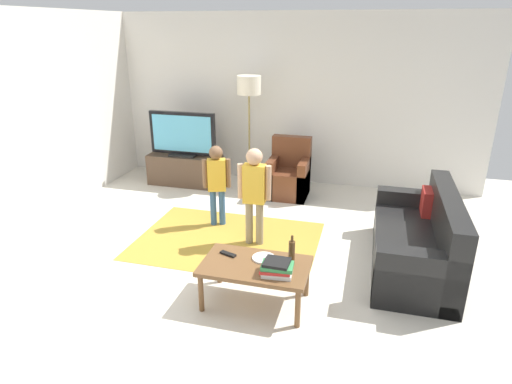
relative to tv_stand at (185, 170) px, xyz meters
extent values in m
plane|color=beige|center=(1.68, -2.30, -0.24)|extent=(7.80, 7.80, 0.00)
cube|color=silver|center=(1.68, 0.70, 1.11)|extent=(6.00, 0.12, 2.70)
cube|color=#B28C33|center=(1.33, -1.77, -0.24)|extent=(2.20, 1.60, 0.01)
cube|color=#4C3828|center=(0.00, 0.00, 0.01)|extent=(1.20, 0.44, 0.50)
cube|color=black|center=(0.00, -0.05, -0.14)|extent=(1.10, 0.32, 0.03)
cube|color=black|center=(0.00, -0.02, 0.27)|extent=(0.44, 0.28, 0.03)
cube|color=black|center=(0.00, -0.02, 0.63)|extent=(1.10, 0.07, 0.68)
cube|color=#59B2D8|center=(0.00, -0.06, 0.63)|extent=(1.00, 0.01, 0.58)
cube|color=black|center=(3.47, -1.83, -0.03)|extent=(0.80, 1.80, 0.42)
cube|color=black|center=(3.77, -1.83, 0.19)|extent=(0.20, 1.80, 0.86)
cube|color=black|center=(3.47, -2.63, 0.06)|extent=(0.80, 0.20, 0.60)
cube|color=black|center=(3.47, -1.03, 0.06)|extent=(0.80, 0.20, 0.60)
cube|color=#B22823|center=(3.62, -1.28, 0.32)|extent=(0.10, 0.32, 0.32)
cube|color=brown|center=(1.76, -0.10, -0.03)|extent=(0.60, 0.60, 0.42)
cube|color=brown|center=(1.76, 0.12, 0.21)|extent=(0.60, 0.16, 0.90)
cube|color=brown|center=(1.52, -0.10, 0.06)|extent=(0.12, 0.60, 0.60)
cube|color=brown|center=(2.00, -0.10, 0.06)|extent=(0.12, 0.60, 0.60)
cylinder|color=#262626|center=(1.06, 0.15, -0.23)|extent=(0.28, 0.28, 0.02)
cylinder|color=#99844C|center=(1.06, 0.15, 0.52)|extent=(0.03, 0.03, 1.50)
cylinder|color=silver|center=(1.06, 0.15, 1.40)|extent=(0.36, 0.36, 0.28)
cylinder|color=#33598C|center=(1.00, -1.37, 0.00)|extent=(0.08, 0.08, 0.49)
cylinder|color=#33598C|center=(1.11, -1.34, 0.00)|extent=(0.08, 0.08, 0.49)
cube|color=gold|center=(1.06, -1.36, 0.45)|extent=(0.26, 0.20, 0.42)
sphere|color=brown|center=(1.06, -1.36, 0.75)|extent=(0.17, 0.17, 0.17)
cylinder|color=brown|center=(0.92, -1.40, 0.47)|extent=(0.06, 0.06, 0.38)
cylinder|color=brown|center=(1.20, -1.31, 0.47)|extent=(0.06, 0.06, 0.38)
cylinder|color=gray|center=(1.61, -1.75, 0.02)|extent=(0.09, 0.09, 0.54)
cylinder|color=gray|center=(1.73, -1.74, 0.02)|extent=(0.09, 0.09, 0.54)
cube|color=gold|center=(1.67, -1.75, 0.52)|extent=(0.26, 0.15, 0.46)
sphere|color=tan|center=(1.67, -1.75, 0.85)|extent=(0.19, 0.19, 0.19)
cylinder|color=tan|center=(1.51, -1.76, 0.55)|extent=(0.07, 0.07, 0.42)
cylinder|color=tan|center=(1.83, -1.74, 0.55)|extent=(0.07, 0.07, 0.42)
cube|color=brown|center=(2.00, -2.92, 0.16)|extent=(1.00, 0.60, 0.04)
cylinder|color=brown|center=(1.55, -3.17, -0.05)|extent=(0.05, 0.05, 0.38)
cylinder|color=brown|center=(2.45, -3.17, -0.05)|extent=(0.05, 0.05, 0.38)
cylinder|color=brown|center=(1.55, -2.67, -0.05)|extent=(0.05, 0.05, 0.38)
cylinder|color=brown|center=(2.45, -2.67, -0.05)|extent=(0.05, 0.05, 0.38)
cube|color=white|center=(2.23, -3.03, 0.19)|extent=(0.28, 0.24, 0.04)
cube|color=red|center=(2.22, -3.06, 0.23)|extent=(0.29, 0.19, 0.03)
cube|color=#388C4C|center=(2.23, -3.04, 0.26)|extent=(0.29, 0.20, 0.04)
cube|color=black|center=(2.23, -3.03, 0.29)|extent=(0.23, 0.21, 0.03)
cylinder|color=#4C3319|center=(2.32, -2.82, 0.29)|extent=(0.06, 0.06, 0.23)
cylinder|color=#4C3319|center=(2.32, -2.82, 0.43)|extent=(0.02, 0.02, 0.06)
cube|color=black|center=(1.70, -2.82, 0.19)|extent=(0.18, 0.10, 0.02)
cylinder|color=white|center=(2.05, -2.80, 0.18)|extent=(0.22, 0.22, 0.02)
cube|color=silver|center=(2.07, -2.80, 0.19)|extent=(0.13, 0.10, 0.01)
camera|label=1|loc=(2.93, -6.32, 2.25)|focal=30.58mm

